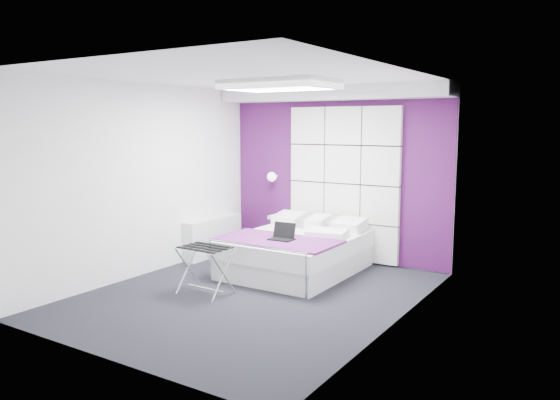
{
  "coord_description": "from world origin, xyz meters",
  "views": [
    {
      "loc": [
        3.71,
        -5.24,
        2.05
      ],
      "look_at": [
        0.17,
        0.35,
        1.13
      ],
      "focal_mm": 35.0,
      "sensor_mm": 36.0,
      "label": 1
    }
  ],
  "objects_px": {
    "nightstand": "(287,217)",
    "laptop": "(283,235)",
    "radiator": "(213,237)",
    "bed": "(296,251)",
    "luggage_rack": "(205,270)",
    "wall_lamp": "(273,177)"
  },
  "relations": [
    {
      "from": "nightstand",
      "to": "laptop",
      "type": "bearing_deg",
      "value": -60.12
    },
    {
      "from": "radiator",
      "to": "nightstand",
      "type": "distance_m",
      "value": 1.21
    },
    {
      "from": "radiator",
      "to": "bed",
      "type": "relative_size",
      "value": 0.62
    },
    {
      "from": "bed",
      "to": "luggage_rack",
      "type": "relative_size",
      "value": 3.31
    },
    {
      "from": "luggage_rack",
      "to": "nightstand",
      "type": "bearing_deg",
      "value": 97.23
    },
    {
      "from": "bed",
      "to": "laptop",
      "type": "distance_m",
      "value": 0.55
    },
    {
      "from": "luggage_rack",
      "to": "laptop",
      "type": "relative_size",
      "value": 1.88
    },
    {
      "from": "bed",
      "to": "nightstand",
      "type": "distance_m",
      "value": 1.13
    },
    {
      "from": "luggage_rack",
      "to": "laptop",
      "type": "height_order",
      "value": "laptop"
    },
    {
      "from": "wall_lamp",
      "to": "bed",
      "type": "relative_size",
      "value": 0.08
    },
    {
      "from": "bed",
      "to": "luggage_rack",
      "type": "xyz_separation_m",
      "value": [
        -0.42,
        -1.44,
        0.0
      ]
    },
    {
      "from": "radiator",
      "to": "laptop",
      "type": "relative_size",
      "value": 3.84
    },
    {
      "from": "bed",
      "to": "wall_lamp",
      "type": "bearing_deg",
      "value": 136.97
    },
    {
      "from": "nightstand",
      "to": "laptop",
      "type": "relative_size",
      "value": 1.55
    },
    {
      "from": "wall_lamp",
      "to": "bed",
      "type": "bearing_deg",
      "value": -43.03
    },
    {
      "from": "luggage_rack",
      "to": "radiator",
      "type": "bearing_deg",
      "value": 127.67
    },
    {
      "from": "radiator",
      "to": "laptop",
      "type": "distance_m",
      "value": 1.79
    },
    {
      "from": "wall_lamp",
      "to": "luggage_rack",
      "type": "relative_size",
      "value": 0.25
    },
    {
      "from": "wall_lamp",
      "to": "laptop",
      "type": "bearing_deg",
      "value": -52.47
    },
    {
      "from": "luggage_rack",
      "to": "laptop",
      "type": "xyz_separation_m",
      "value": [
        0.49,
        1.0,
        0.31
      ]
    },
    {
      "from": "bed",
      "to": "nightstand",
      "type": "xyz_separation_m",
      "value": [
        -0.68,
        0.85,
        0.3
      ]
    },
    {
      "from": "laptop",
      "to": "bed",
      "type": "bearing_deg",
      "value": 95.59
    }
  ]
}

